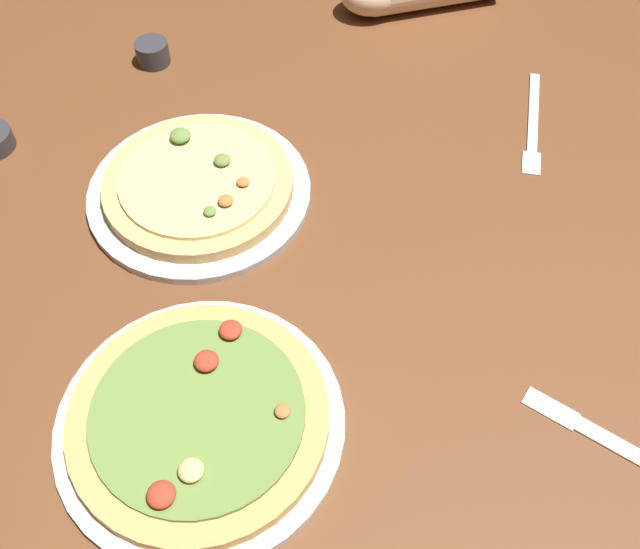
# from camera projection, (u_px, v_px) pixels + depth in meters

# --- Properties ---
(ground_plane) EXTENTS (2.40, 2.40, 0.03)m
(ground_plane) POSITION_uv_depth(u_px,v_px,m) (320.00, 291.00, 0.91)
(ground_plane) COLOR brown
(pizza_plate_near) EXTENTS (0.31, 0.31, 0.05)m
(pizza_plate_near) POSITION_uv_depth(u_px,v_px,m) (199.00, 420.00, 0.77)
(pizza_plate_near) COLOR silver
(pizza_plate_near) RESTS_ON ground_plane
(pizza_plate_far) EXTENTS (0.30, 0.30, 0.05)m
(pizza_plate_far) POSITION_uv_depth(u_px,v_px,m) (199.00, 187.00, 0.97)
(pizza_plate_far) COLOR #B2B2B7
(pizza_plate_far) RESTS_ON ground_plane
(ramekin_butter) EXTENTS (0.05, 0.05, 0.04)m
(ramekin_butter) POSITION_uv_depth(u_px,v_px,m) (153.00, 53.00, 1.13)
(ramekin_butter) COLOR #333338
(ramekin_butter) RESTS_ON ground_plane
(fork_left) EXTENTS (0.08, 0.21, 0.01)m
(fork_left) POSITION_uv_depth(u_px,v_px,m) (533.00, 124.00, 1.06)
(fork_left) COLOR silver
(fork_left) RESTS_ON ground_plane
(knife_right) EXTENTS (0.20, 0.17, 0.01)m
(knife_right) POSITION_uv_depth(u_px,v_px,m) (631.00, 452.00, 0.76)
(knife_right) COLOR silver
(knife_right) RESTS_ON ground_plane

